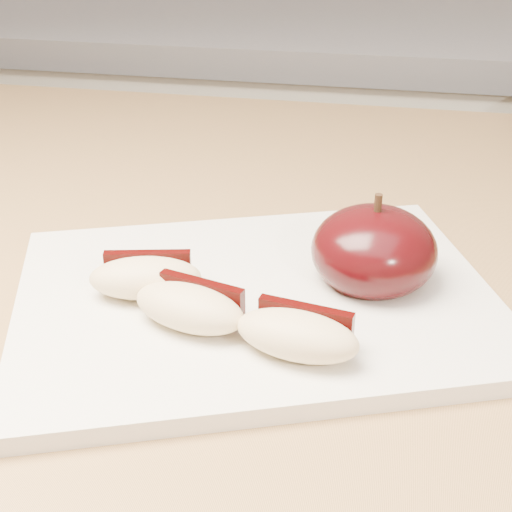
# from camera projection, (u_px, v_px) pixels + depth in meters

# --- Properties ---
(back_cabinet) EXTENTS (2.40, 0.62, 0.94)m
(back_cabinet) POSITION_uv_depth(u_px,v_px,m) (365.00, 270.00, 1.34)
(back_cabinet) COLOR silver
(back_cabinet) RESTS_ON ground
(cutting_board) EXTENTS (0.34, 0.30, 0.01)m
(cutting_board) POSITION_uv_depth(u_px,v_px,m) (256.00, 300.00, 0.43)
(cutting_board) COLOR silver
(cutting_board) RESTS_ON island_counter
(apple_half) EXTENTS (0.10, 0.10, 0.06)m
(apple_half) POSITION_uv_depth(u_px,v_px,m) (374.00, 251.00, 0.44)
(apple_half) COLOR black
(apple_half) RESTS_ON cutting_board
(apple_wedge_a) EXTENTS (0.07, 0.05, 0.02)m
(apple_wedge_a) POSITION_uv_depth(u_px,v_px,m) (146.00, 277.00, 0.42)
(apple_wedge_a) COLOR #D9BC89
(apple_wedge_a) RESTS_ON cutting_board
(apple_wedge_b) EXTENTS (0.07, 0.05, 0.02)m
(apple_wedge_b) POSITION_uv_depth(u_px,v_px,m) (191.00, 307.00, 0.39)
(apple_wedge_b) COLOR #D9BC89
(apple_wedge_b) RESTS_ON cutting_board
(apple_wedge_c) EXTENTS (0.07, 0.04, 0.02)m
(apple_wedge_c) POSITION_uv_depth(u_px,v_px,m) (298.00, 334.00, 0.37)
(apple_wedge_c) COLOR #D9BC89
(apple_wedge_c) RESTS_ON cutting_board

